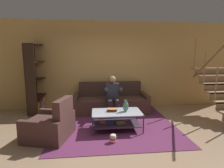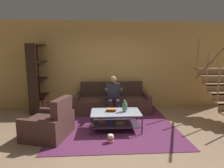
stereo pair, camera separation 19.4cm
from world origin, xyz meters
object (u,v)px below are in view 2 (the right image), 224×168
at_px(coffee_table, 115,118).
at_px(vase, 125,106).
at_px(person_seated_center, 113,95).
at_px(popcorn_tub, 111,138).
at_px(armchair, 50,125).
at_px(bookshelf, 39,88).
at_px(book_stack, 111,110).
at_px(couch, 112,102).

xyz_separation_m(coffee_table, vase, (0.22, -0.00, 0.28)).
bearing_deg(person_seated_center, popcorn_tub, -95.71).
distance_m(vase, armchair, 1.74).
bearing_deg(bookshelf, person_seated_center, -17.14).
distance_m(person_seated_center, popcorn_tub, 1.63).
distance_m(book_stack, armchair, 1.43).
relative_size(person_seated_center, armchair, 1.11).
bearing_deg(couch, armchair, -131.06).
height_order(bookshelf, armchair, bookshelf).
bearing_deg(bookshelf, armchair, -65.36).
bearing_deg(vase, armchair, -170.64).
height_order(couch, armchair, couch).
relative_size(coffee_table, popcorn_tub, 6.35).
xyz_separation_m(coffee_table, popcorn_tub, (-0.15, -0.64, -0.21)).
height_order(book_stack, popcorn_tub, book_stack).
relative_size(coffee_table, book_stack, 4.49).
bearing_deg(popcorn_tub, person_seated_center, 84.29).
distance_m(couch, book_stack, 1.37).
height_order(vase, armchair, armchair).
distance_m(coffee_table, popcorn_tub, 0.69).
distance_m(person_seated_center, vase, 0.91).
xyz_separation_m(couch, bookshelf, (-2.33, 0.19, 0.47)).
bearing_deg(popcorn_tub, bookshelf, 134.20).
distance_m(bookshelf, armchair, 2.13).
relative_size(coffee_table, vase, 4.24).
xyz_separation_m(couch, vase, (0.22, -1.41, 0.27)).
xyz_separation_m(couch, armchair, (-1.47, -1.69, -0.03)).
bearing_deg(popcorn_tub, coffee_table, 77.09).
height_order(person_seated_center, book_stack, person_seated_center).
bearing_deg(bookshelf, vase, -32.13).
relative_size(person_seated_center, book_stack, 4.60).
xyz_separation_m(couch, coffee_table, (-0.00, -1.40, -0.01)).
xyz_separation_m(person_seated_center, bookshelf, (-2.33, 0.72, 0.11)).
bearing_deg(couch, bookshelf, 175.25).
bearing_deg(bookshelf, book_stack, -34.71).
xyz_separation_m(person_seated_center, vase, (0.22, -0.88, -0.08)).
bearing_deg(couch, popcorn_tub, -94.25).
distance_m(coffee_table, bookshelf, 2.86).
xyz_separation_m(person_seated_center, coffee_table, (-0.00, -0.88, -0.36)).
bearing_deg(bookshelf, coffee_table, -34.48).
bearing_deg(bookshelf, popcorn_tub, -45.80).
bearing_deg(vase, couch, 98.86).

